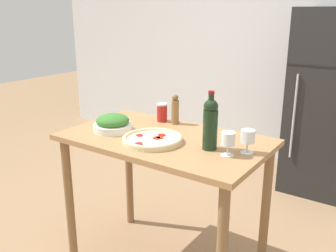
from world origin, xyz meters
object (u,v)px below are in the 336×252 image
(refrigerator, at_px, (335,104))
(homemade_pizza, at_px, (152,139))
(salad_bowl, at_px, (113,124))
(wine_glass_near, at_px, (228,140))
(salt_canister, at_px, (162,112))
(wine_bottle, at_px, (210,123))
(wine_glass_far, at_px, (248,138))
(pepper_mill, at_px, (175,110))

(refrigerator, relative_size, homemade_pizza, 4.79)
(salad_bowl, bearing_deg, wine_glass_near, 1.85)
(salad_bowl, bearing_deg, salt_canister, 69.86)
(refrigerator, distance_m, salad_bowl, 2.15)
(refrigerator, height_order, wine_bottle, refrigerator)
(wine_glass_near, xyz_separation_m, salad_bowl, (-0.78, -0.03, -0.04))
(wine_glass_near, xyz_separation_m, wine_glass_far, (0.07, 0.09, 0.00))
(pepper_mill, distance_m, homemade_pizza, 0.40)
(salad_bowl, bearing_deg, wine_glass_far, 7.92)
(refrigerator, bearing_deg, salad_bowl, -116.00)
(refrigerator, xyz_separation_m, wine_bottle, (-0.29, -1.87, 0.23))
(wine_glass_near, height_order, homemade_pizza, wine_glass_near)
(pepper_mill, bearing_deg, wine_bottle, -34.85)
(wine_bottle, relative_size, homemade_pizza, 0.93)
(wine_bottle, height_order, salad_bowl, wine_bottle)
(refrigerator, relative_size, salt_canister, 13.37)
(wine_bottle, distance_m, pepper_mill, 0.51)
(salad_bowl, height_order, salt_canister, salt_canister)
(wine_glass_far, bearing_deg, refrigerator, 87.12)
(salad_bowl, distance_m, salt_canister, 0.38)
(wine_bottle, height_order, salt_canister, wine_bottle)
(homemade_pizza, bearing_deg, refrigerator, 72.64)
(wine_glass_far, xyz_separation_m, homemade_pizza, (-0.52, -0.14, -0.07))
(wine_bottle, xyz_separation_m, salt_canister, (-0.53, 0.29, -0.09))
(wine_glass_far, height_order, homemade_pizza, wine_glass_far)
(wine_glass_far, distance_m, salad_bowl, 0.86)
(refrigerator, xyz_separation_m, wine_glass_far, (-0.09, -1.81, 0.17))
(wine_glass_near, height_order, pepper_mill, pepper_mill)
(wine_glass_far, bearing_deg, wine_bottle, -163.07)
(wine_glass_near, bearing_deg, salt_canister, 153.28)
(salad_bowl, bearing_deg, pepper_mill, 55.93)
(pepper_mill, relative_size, homemade_pizza, 0.58)
(homemade_pizza, xyz_separation_m, salt_canister, (-0.20, 0.38, 0.05))
(wine_bottle, height_order, homemade_pizza, wine_bottle)
(refrigerator, distance_m, wine_glass_near, 1.92)
(wine_glass_near, relative_size, wine_glass_far, 1.00)
(salad_bowl, bearing_deg, homemade_pizza, -4.61)
(refrigerator, relative_size, salad_bowl, 6.89)
(salad_bowl, height_order, homemade_pizza, salad_bowl)
(wine_glass_far, relative_size, salt_canister, 1.02)
(refrigerator, height_order, wine_glass_near, refrigerator)
(refrigerator, height_order, pepper_mill, refrigerator)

